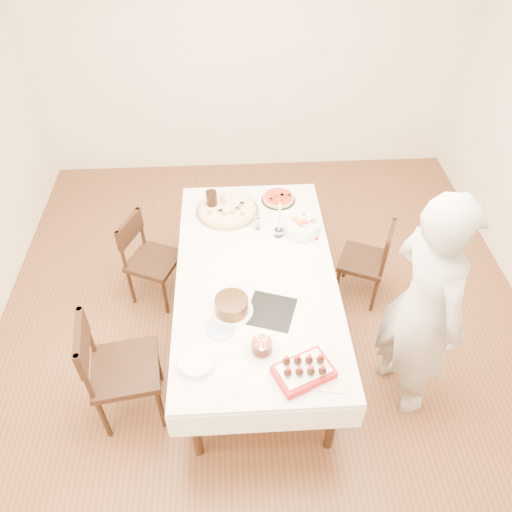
{
  "coord_description": "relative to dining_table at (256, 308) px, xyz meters",
  "views": [
    {
      "loc": [
        -0.23,
        -2.55,
        3.32
      ],
      "look_at": [
        -0.09,
        -0.06,
        0.93
      ],
      "focal_mm": 35.0,
      "sensor_mm": 36.0,
      "label": 1
    }
  ],
  "objects": [
    {
      "name": "floor",
      "position": [
        0.09,
        0.06,
        -0.38
      ],
      "size": [
        5.0,
        5.0,
        0.0
      ],
      "primitive_type": "plane",
      "color": "brown",
      "rests_on": "ground"
    },
    {
      "name": "wall_back",
      "position": [
        0.09,
        2.56,
        0.98
      ],
      "size": [
        4.5,
        0.04,
        2.7
      ],
      "primitive_type": "cube",
      "color": "#F2E8CC",
      "rests_on": "floor"
    },
    {
      "name": "dining_table",
      "position": [
        0.0,
        0.0,
        0.0
      ],
      "size": [
        1.85,
        2.41,
        0.75
      ],
      "primitive_type": "cube",
      "rotation": [
        0.0,
        0.0,
        0.38
      ],
      "color": "white",
      "rests_on": "floor"
    },
    {
      "name": "chair_right_savory",
      "position": [
        0.93,
        0.45,
        0.02
      ],
      "size": [
        0.53,
        0.53,
        0.79
      ],
      "primitive_type": null,
      "rotation": [
        0.0,
        0.0,
        -0.42
      ],
      "color": "black",
      "rests_on": "floor"
    },
    {
      "name": "chair_left_savory",
      "position": [
        -0.83,
        0.53,
        0.03
      ],
      "size": [
        0.55,
        0.55,
        0.81
      ],
      "primitive_type": null,
      "rotation": [
        0.0,
        0.0,
        2.73
      ],
      "color": "black",
      "rests_on": "floor"
    },
    {
      "name": "chair_left_dessert",
      "position": [
        -0.91,
        -0.56,
        0.1
      ],
      "size": [
        0.55,
        0.55,
        0.95
      ],
      "primitive_type": null,
      "rotation": [
        0.0,
        0.0,
        3.29
      ],
      "color": "black",
      "rests_on": "floor"
    },
    {
      "name": "person",
      "position": [
        1.03,
        -0.51,
        0.53
      ],
      "size": [
        0.62,
        0.76,
        1.8
      ],
      "primitive_type": "imported",
      "rotation": [
        0.0,
        0.0,
        1.9
      ],
      "color": "beige",
      "rests_on": "floor"
    },
    {
      "name": "pizza_white",
      "position": [
        -0.19,
        0.72,
        0.4
      ],
      "size": [
        0.69,
        0.69,
        0.04
      ],
      "primitive_type": "cylinder",
      "rotation": [
        0.0,
        0.0,
        0.43
      ],
      "color": "beige",
      "rests_on": "dining_table"
    },
    {
      "name": "pizza_pepperoni",
      "position": [
        0.24,
        0.86,
        0.4
      ],
      "size": [
        0.34,
        0.34,
        0.04
      ],
      "primitive_type": "cylinder",
      "rotation": [
        0.0,
        0.0,
        -0.22
      ],
      "color": "red",
      "rests_on": "dining_table"
    },
    {
      "name": "red_placemat",
      "position": [
        0.41,
        0.46,
        0.38
      ],
      "size": [
        0.25,
        0.25,
        0.01
      ],
      "primitive_type": "cube",
      "rotation": [
        0.0,
        0.0,
        -0.18
      ],
      "color": "#B21E1E",
      "rests_on": "dining_table"
    },
    {
      "name": "pasta_bowl",
      "position": [
        0.38,
        0.44,
        0.43
      ],
      "size": [
        0.3,
        0.3,
        0.09
      ],
      "primitive_type": "cylinder",
      "rotation": [
        0.0,
        0.0,
        -0.08
      ],
      "color": "white",
      "rests_on": "dining_table"
    },
    {
      "name": "taper_candle",
      "position": [
        0.2,
        0.41,
        0.54
      ],
      "size": [
        0.07,
        0.07,
        0.32
      ],
      "primitive_type": "cylinder",
      "rotation": [
        0.0,
        0.0,
        0.01
      ],
      "color": "white",
      "rests_on": "dining_table"
    },
    {
      "name": "shaker_pair",
      "position": [
        0.04,
        0.5,
        0.43
      ],
      "size": [
        0.11,
        0.11,
        0.11
      ],
      "primitive_type": null,
      "rotation": [
        0.0,
        0.0,
        -0.27
      ],
      "color": "white",
      "rests_on": "dining_table"
    },
    {
      "name": "cola_glass",
      "position": [
        -0.32,
        0.78,
        0.46
      ],
      "size": [
        0.1,
        0.1,
        0.17
      ],
      "primitive_type": "cylinder",
      "rotation": [
        0.0,
        0.0,
        -0.06
      ],
      "color": "black",
      "rests_on": "dining_table"
    },
    {
      "name": "layer_cake",
      "position": [
        -0.18,
        -0.34,
        0.43
      ],
      "size": [
        0.37,
        0.37,
        0.11
      ],
      "primitive_type": "cylinder",
      "rotation": [
        0.0,
        0.0,
        -0.37
      ],
      "color": "#38210E",
      "rests_on": "dining_table"
    },
    {
      "name": "cake_board",
      "position": [
        0.08,
        -0.35,
        0.38
      ],
      "size": [
        0.38,
        0.38,
        0.01
      ],
      "primitive_type": "cube",
      "rotation": [
        0.0,
        0.0,
        -0.32
      ],
      "color": "black",
      "rests_on": "dining_table"
    },
    {
      "name": "birthday_cake",
      "position": [
        -0.0,
        -0.66,
        0.46
      ],
      "size": [
        0.13,
        0.13,
        0.14
      ],
      "primitive_type": "cylinder",
      "rotation": [
        0.0,
        0.0,
        0.01
      ],
      "color": "#3C1910",
      "rests_on": "dining_table"
    },
    {
      "name": "strawberry_box",
      "position": [
        0.23,
        -0.85,
        0.42
      ],
      "size": [
        0.4,
        0.34,
        0.08
      ],
      "primitive_type": null,
      "rotation": [
        0.0,
        0.0,
        0.41
      ],
      "color": "#A91314",
      "rests_on": "dining_table"
    },
    {
      "name": "box_lid",
      "position": [
        0.35,
        -0.89,
        0.38
      ],
      "size": [
        0.29,
        0.22,
        0.02
      ],
      "primitive_type": "cube",
      "rotation": [
        0.0,
        0.0,
        -0.18
      ],
      "color": "beige",
      "rests_on": "dining_table"
    },
    {
      "name": "plate_stack",
      "position": [
        -0.4,
        -0.74,
        0.4
      ],
      "size": [
        0.26,
        0.26,
        0.05
      ],
      "primitive_type": "cylinder",
      "rotation": [
        0.0,
        0.0,
        0.2
      ],
      "color": "white",
      "rests_on": "dining_table"
    },
    {
      "name": "china_plate",
      "position": [
        -0.26,
        -0.48,
        0.38
      ],
      "size": [
        0.23,
        0.23,
        0.01
      ],
      "primitive_type": "cylinder",
      "rotation": [
        0.0,
        0.0,
        0.19
      ],
      "color": "white",
      "rests_on": "dining_table"
    }
  ]
}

